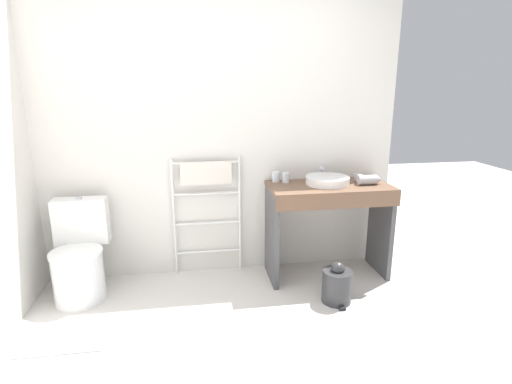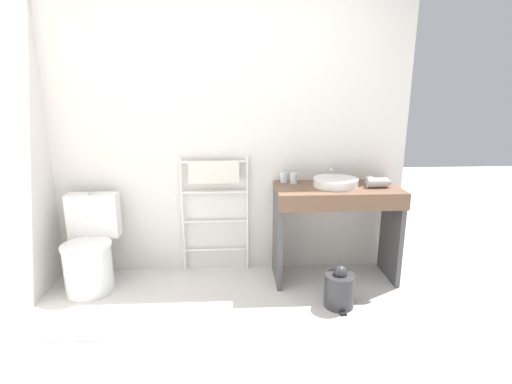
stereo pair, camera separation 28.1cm
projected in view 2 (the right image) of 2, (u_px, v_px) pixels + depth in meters
The scene contains 12 objects.
ground_plane at pixel (224, 384), 2.26m from camera, with size 12.00×12.00×0.00m, color silver.
wall_back at pixel (225, 135), 3.46m from camera, with size 3.18×0.12×2.44m, color silver.
toilet at pixel (90, 252), 3.28m from camera, with size 0.42×0.51×0.77m.
towel_radiator at pixel (215, 189), 3.47m from camera, with size 0.60×0.06×1.05m.
vanity_counter at pixel (336, 217), 3.36m from camera, with size 1.03×0.51×0.83m.
sink_basin at pixel (336, 182), 3.32m from camera, with size 0.37×0.37×0.07m.
faucet at pixel (331, 172), 3.49m from camera, with size 0.02×0.10×0.12m.
cup_near_wall at pixel (284, 177), 3.45m from camera, with size 0.06×0.06×0.09m.
cup_near_edge at pixel (294, 178), 3.41m from camera, with size 0.06×0.06×0.09m.
hair_dryer at pixel (378, 182), 3.29m from camera, with size 0.22×0.18×0.08m.
trash_bin at pixel (339, 289), 3.03m from camera, with size 0.23×0.26×0.33m.
bath_mat at pixel (68, 326), 2.80m from camera, with size 0.56×0.36×0.01m, color #B2BCCC.
Camera 2 is at (0.08, -1.91, 1.64)m, focal length 28.00 mm.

